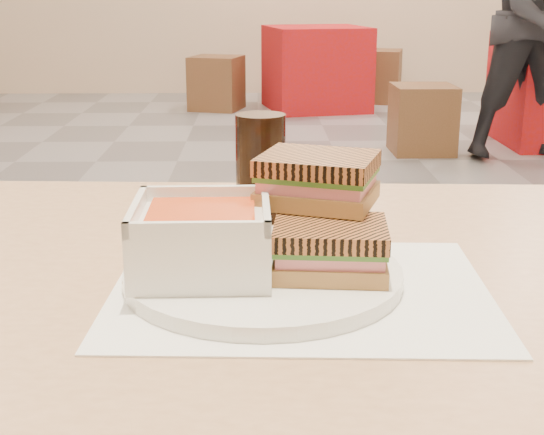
{
  "coord_description": "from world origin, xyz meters",
  "views": [
    {
      "loc": [
        -0.0,
        -2.7,
        1.03
      ],
      "look_at": [
        0.01,
        -2.0,
        0.82
      ],
      "focal_mm": 49.96,
      "sensor_mm": 36.0,
      "label": 1
    }
  ],
  "objects_px": {
    "bg_chair_2l": "(217,83)",
    "plate": "(263,275)",
    "bg_table_2": "(316,68)",
    "bg_chair_1l": "(422,119)",
    "main_table": "(259,360)",
    "soup_bowl": "(202,241)",
    "cola_glass": "(261,167)",
    "bg_chair_2r": "(377,76)",
    "panini_lower": "(330,248)"
  },
  "relations": [
    {
      "from": "bg_chair_2l",
      "to": "plate",
      "type": "bearing_deg",
      "value": -86.55
    },
    {
      "from": "bg_table_2",
      "to": "bg_chair_1l",
      "type": "height_order",
      "value": "bg_table_2"
    },
    {
      "from": "main_table",
      "to": "bg_table_2",
      "type": "distance_m",
      "value": 5.91
    },
    {
      "from": "soup_bowl",
      "to": "bg_table_2",
      "type": "distance_m",
      "value": 5.99
    },
    {
      "from": "plate",
      "to": "soup_bowl",
      "type": "relative_size",
      "value": 2.08
    },
    {
      "from": "cola_glass",
      "to": "bg_chair_2l",
      "type": "distance_m",
      "value": 5.75
    },
    {
      "from": "plate",
      "to": "bg_table_2",
      "type": "bearing_deg",
      "value": 85.12
    },
    {
      "from": "main_table",
      "to": "bg_chair_2r",
      "type": "xyz_separation_m",
      "value": [
        1.11,
        6.3,
        -0.4
      ]
    },
    {
      "from": "plate",
      "to": "bg_chair_2r",
      "type": "xyz_separation_m",
      "value": [
        1.11,
        6.36,
        -0.52
      ]
    },
    {
      "from": "plate",
      "to": "cola_glass",
      "type": "height_order",
      "value": "cola_glass"
    },
    {
      "from": "bg_chair_1l",
      "to": "cola_glass",
      "type": "bearing_deg",
      "value": -105.23
    },
    {
      "from": "soup_bowl",
      "to": "bg_chair_2l",
      "type": "height_order",
      "value": "soup_bowl"
    },
    {
      "from": "bg_chair_1l",
      "to": "bg_chair_2r",
      "type": "height_order",
      "value": "bg_chair_2r"
    },
    {
      "from": "main_table",
      "to": "bg_chair_2r",
      "type": "height_order",
      "value": "main_table"
    },
    {
      "from": "soup_bowl",
      "to": "bg_chair_1l",
      "type": "height_order",
      "value": "soup_bowl"
    },
    {
      "from": "panini_lower",
      "to": "soup_bowl",
      "type": "bearing_deg",
      "value": 177.82
    },
    {
      "from": "bg_chair_1l",
      "to": "bg_chair_2r",
      "type": "relative_size",
      "value": 0.84
    },
    {
      "from": "bg_chair_1l",
      "to": "main_table",
      "type": "bearing_deg",
      "value": -104.67
    },
    {
      "from": "panini_lower",
      "to": "bg_chair_2l",
      "type": "xyz_separation_m",
      "value": [
        -0.42,
        5.94,
        -0.56
      ]
    },
    {
      "from": "main_table",
      "to": "panini_lower",
      "type": "relative_size",
      "value": 10.57
    },
    {
      "from": "bg_table_2",
      "to": "bg_chair_2r",
      "type": "bearing_deg",
      "value": 34.94
    },
    {
      "from": "main_table",
      "to": "cola_glass",
      "type": "height_order",
      "value": "cola_glass"
    },
    {
      "from": "bg_chair_2l",
      "to": "bg_chair_2r",
      "type": "height_order",
      "value": "bg_chair_2r"
    },
    {
      "from": "cola_glass",
      "to": "bg_table_2",
      "type": "xyz_separation_m",
      "value": [
        0.51,
        5.72,
        -0.46
      ]
    },
    {
      "from": "bg_table_2",
      "to": "panini_lower",
      "type": "bearing_deg",
      "value": -94.25
    },
    {
      "from": "bg_chair_2r",
      "to": "bg_chair_1l",
      "type": "bearing_deg",
      "value": -91.26
    },
    {
      "from": "bg_table_2",
      "to": "bg_chair_2r",
      "type": "height_order",
      "value": "bg_table_2"
    },
    {
      "from": "bg_table_2",
      "to": "bg_chair_2r",
      "type": "distance_m",
      "value": 0.74
    },
    {
      "from": "bg_table_2",
      "to": "main_table",
      "type": "bearing_deg",
      "value": -94.97
    },
    {
      "from": "panini_lower",
      "to": "cola_glass",
      "type": "bearing_deg",
      "value": 105.74
    },
    {
      "from": "main_table",
      "to": "bg_chair_1l",
      "type": "bearing_deg",
      "value": 75.33
    },
    {
      "from": "soup_bowl",
      "to": "bg_table_2",
      "type": "xyz_separation_m",
      "value": [
        0.57,
        5.95,
        -0.44
      ]
    },
    {
      "from": "panini_lower",
      "to": "bg_chair_2l",
      "type": "relative_size",
      "value": 0.23
    },
    {
      "from": "panini_lower",
      "to": "bg_chair_1l",
      "type": "bearing_deg",
      "value": 76.46
    },
    {
      "from": "cola_glass",
      "to": "soup_bowl",
      "type": "bearing_deg",
      "value": -104.24
    },
    {
      "from": "cola_glass",
      "to": "bg_chair_2r",
      "type": "distance_m",
      "value": 6.26
    },
    {
      "from": "panini_lower",
      "to": "bg_table_2",
      "type": "bearing_deg",
      "value": 85.75
    },
    {
      "from": "bg_table_2",
      "to": "bg_chair_2l",
      "type": "height_order",
      "value": "bg_table_2"
    },
    {
      "from": "bg_chair_1l",
      "to": "bg_chair_2l",
      "type": "xyz_separation_m",
      "value": [
        -1.42,
        1.82,
        0.01
      ]
    },
    {
      "from": "bg_chair_1l",
      "to": "bg_chair_2l",
      "type": "bearing_deg",
      "value": 127.87
    },
    {
      "from": "bg_chair_1l",
      "to": "bg_chair_2l",
      "type": "distance_m",
      "value": 2.31
    },
    {
      "from": "bg_table_2",
      "to": "bg_chair_1l",
      "type": "distance_m",
      "value": 1.92
    },
    {
      "from": "plate",
      "to": "bg_chair_2l",
      "type": "xyz_separation_m",
      "value": [
        -0.36,
        5.93,
        -0.53
      ]
    },
    {
      "from": "bg_chair_2l",
      "to": "soup_bowl",
      "type": "bearing_deg",
      "value": -87.12
    },
    {
      "from": "bg_chair_1l",
      "to": "bg_chair_2r",
      "type": "distance_m",
      "value": 2.25
    },
    {
      "from": "main_table",
      "to": "panini_lower",
      "type": "distance_m",
      "value": 0.18
    },
    {
      "from": "cola_glass",
      "to": "bg_chair_2l",
      "type": "xyz_separation_m",
      "value": [
        -0.36,
        5.71,
        -0.59
      ]
    },
    {
      "from": "main_table",
      "to": "plate",
      "type": "height_order",
      "value": "plate"
    },
    {
      "from": "main_table",
      "to": "bg_chair_2l",
      "type": "relative_size",
      "value": 2.45
    },
    {
      "from": "main_table",
      "to": "plate",
      "type": "relative_size",
      "value": 4.46
    }
  ]
}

